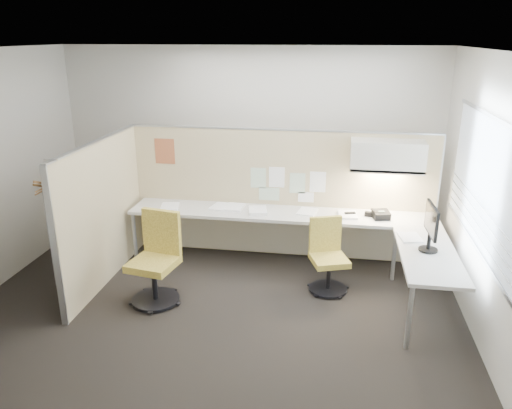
% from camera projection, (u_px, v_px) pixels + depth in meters
% --- Properties ---
extents(floor, '(5.50, 4.50, 0.01)m').
position_uv_depth(floor, '(215.00, 308.00, 5.67)').
color(floor, black).
rests_on(floor, ground).
extents(ceiling, '(5.50, 4.50, 0.01)m').
position_uv_depth(ceiling, '(207.00, 49.00, 4.76)').
color(ceiling, white).
rests_on(ceiling, wall_back).
extents(wall_back, '(5.50, 0.02, 2.80)m').
position_uv_depth(wall_back, '(249.00, 145.00, 7.32)').
color(wall_back, beige).
rests_on(wall_back, ground).
extents(wall_front, '(5.50, 0.02, 2.80)m').
position_uv_depth(wall_front, '(124.00, 295.00, 3.11)').
color(wall_front, beige).
rests_on(wall_front, ground).
extents(wall_right, '(0.02, 4.50, 2.80)m').
position_uv_depth(wall_right, '(489.00, 203.00, 4.80)').
color(wall_right, beige).
rests_on(wall_right, ground).
extents(window_pane, '(0.01, 2.80, 1.30)m').
position_uv_depth(window_pane, '(489.00, 188.00, 4.76)').
color(window_pane, '#9DA7B6').
rests_on(window_pane, wall_right).
extents(partition_back, '(4.10, 0.06, 1.75)m').
position_uv_depth(partition_back, '(280.00, 194.00, 6.80)').
color(partition_back, '#CDBE8E').
rests_on(partition_back, floor).
extents(partition_left, '(0.06, 2.20, 1.75)m').
position_uv_depth(partition_left, '(103.00, 213.00, 6.08)').
color(partition_left, '#CDBE8E').
rests_on(partition_left, floor).
extents(desk, '(4.00, 2.07, 0.73)m').
position_uv_depth(desk, '(305.00, 227.00, 6.39)').
color(desk, beige).
rests_on(desk, floor).
extents(overhead_bin, '(0.90, 0.36, 0.38)m').
position_uv_depth(overhead_bin, '(387.00, 156.00, 6.19)').
color(overhead_bin, beige).
rests_on(overhead_bin, partition_back).
extents(task_light_strip, '(0.60, 0.06, 0.02)m').
position_uv_depth(task_light_strip, '(386.00, 172.00, 6.26)').
color(task_light_strip, '#FFEABF').
rests_on(task_light_strip, overhead_bin).
extents(pinned_papers, '(1.01, 0.00, 0.47)m').
position_uv_depth(pinned_papers, '(286.00, 184.00, 6.70)').
color(pinned_papers, '#8CBF8C').
rests_on(pinned_papers, partition_back).
extents(poster, '(0.28, 0.00, 0.35)m').
position_uv_depth(poster, '(165.00, 151.00, 6.83)').
color(poster, orange).
rests_on(poster, partition_back).
extents(chair_left, '(0.56, 0.58, 1.04)m').
position_uv_depth(chair_left, '(157.00, 261.00, 5.69)').
color(chair_left, black).
rests_on(chair_left, floor).
extents(chair_right, '(0.52, 0.53, 0.87)m').
position_uv_depth(chair_right, '(328.00, 258.00, 5.96)').
color(chair_right, black).
rests_on(chair_right, floor).
extents(monitor, '(0.20, 0.49, 0.51)m').
position_uv_depth(monitor, '(431.00, 225.00, 5.28)').
color(monitor, black).
rests_on(monitor, desk).
extents(phone, '(0.25, 0.23, 0.12)m').
position_uv_depth(phone, '(381.00, 215.00, 6.29)').
color(phone, black).
rests_on(phone, desk).
extents(stapler, '(0.15, 0.08, 0.05)m').
position_uv_depth(stapler, '(350.00, 214.00, 6.39)').
color(stapler, black).
rests_on(stapler, desk).
extents(tape_dispenser, '(0.11, 0.08, 0.06)m').
position_uv_depth(tape_dispenser, '(369.00, 214.00, 6.38)').
color(tape_dispenser, black).
rests_on(tape_dispenser, desk).
extents(coat_hook, '(0.18, 0.45, 1.36)m').
position_uv_depth(coat_hook, '(48.00, 194.00, 5.02)').
color(coat_hook, silver).
rests_on(coat_hook, partition_left).
extents(paper_stack_0, '(0.28, 0.34, 0.02)m').
position_uv_depth(paper_stack_0, '(170.00, 207.00, 6.70)').
color(paper_stack_0, white).
rests_on(paper_stack_0, desk).
extents(paper_stack_1, '(0.29, 0.35, 0.02)m').
position_uv_depth(paper_stack_1, '(221.00, 207.00, 6.71)').
color(paper_stack_1, white).
rests_on(paper_stack_1, desk).
extents(paper_stack_2, '(0.28, 0.34, 0.05)m').
position_uv_depth(paper_stack_2, '(258.00, 211.00, 6.51)').
color(paper_stack_2, white).
rests_on(paper_stack_2, desk).
extents(paper_stack_3, '(0.28, 0.34, 0.02)m').
position_uv_depth(paper_stack_3, '(307.00, 212.00, 6.53)').
color(paper_stack_3, white).
rests_on(paper_stack_3, desk).
extents(paper_stack_4, '(0.25, 0.32, 0.03)m').
position_uv_depth(paper_stack_4, '(348.00, 215.00, 6.39)').
color(paper_stack_4, white).
rests_on(paper_stack_4, desk).
extents(paper_stack_5, '(0.28, 0.33, 0.02)m').
position_uv_depth(paper_stack_5, '(410.00, 237.00, 5.71)').
color(paper_stack_5, white).
rests_on(paper_stack_5, desk).
extents(paper_stack_6, '(0.25, 0.32, 0.03)m').
position_uv_depth(paper_stack_6, '(235.00, 207.00, 6.66)').
color(paper_stack_6, white).
rests_on(paper_stack_6, desk).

